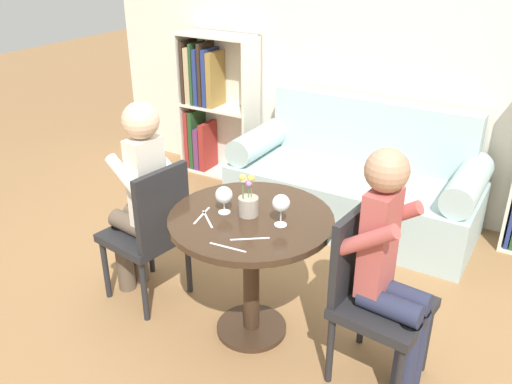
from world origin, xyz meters
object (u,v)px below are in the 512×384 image
Objects in this scene: bookshelf_left at (211,104)px; flower_vase at (248,202)px; wine_glass_right at (281,204)px; wine_glass_left at (224,196)px; chair_left at (151,229)px; couch at (355,185)px; chair_right at (371,291)px; person_left at (140,197)px; person_right at (391,270)px.

flower_vase is at bearing -49.95° from bookshelf_left.
wine_glass_left is at bearing -174.70° from wine_glass_right.
bookshelf_left reaches higher than wine_glass_right.
flower_vase is at bearing 102.79° from chair_left.
couch reaches higher than chair_right.
person_left is 7.50× the size of wine_glass_right.
wine_glass_left is (0.52, 0.01, 0.34)m from chair_left.
couch is at bearing 29.11° from chair_right.
person_left is at bearing 179.27° from wine_glass_left.
person_left is 1.01× the size of person_right.
wine_glass_right is (0.32, 0.03, 0.02)m from wine_glass_left.
flower_vase is at bearing -90.87° from couch.
flower_vase is (0.64, 0.05, 0.32)m from chair_left.
person_right is 0.91m from wine_glass_left.
flower_vase reaches higher than wine_glass_right.
wine_glass_right is (1.69, -1.79, 0.21)m from bookshelf_left.
flower_vase is at bearing 96.33° from person_right.
wine_glass_left is at bearing -52.96° from bookshelf_left.
couch is at bearing 165.11° from chair_left.
wine_glass_right is (-0.48, -0.04, 0.36)m from chair_right.
wine_glass_right is 0.71× the size of flower_vase.
couch reaches higher than wine_glass_right.
couch is 1.47× the size of person_left.
bookshelf_left reaches higher than chair_left.
person_right reaches higher than chair_left.
couch is 1.63m from wine_glass_right.
wine_glass_right is at bearing 5.30° from wine_glass_left.
bookshelf_left is 8.70× the size of wine_glass_left.
wine_glass_left is (-0.80, -0.07, 0.34)m from chair_right.
couch is 11.02× the size of wine_glass_right.
person_left is 1.49m from person_right.
bookshelf_left is 2.29m from wine_glass_left.
couch is 1.76m from person_left.
wine_glass_right reaches higher than wine_glass_left.
person_right is at bearing 100.68° from chair_left.
person_right reaches higher than wine_glass_right.
person_left reaches higher than couch.
couch is at bearing 31.69° from person_right.
flower_vase is (1.49, -1.78, 0.16)m from bookshelf_left.
flower_vase reaches higher than wine_glass_left.
chair_right is at bearing 4.86° from wine_glass_right.
couch is 1.71m from chair_left.
person_right reaches higher than chair_right.
flower_vase is (-0.20, 0.01, -0.05)m from wine_glass_right.
bookshelf_left is at bearing 130.05° from flower_vase.
bookshelf_left is at bearing 57.34° from person_right.
person_right is 0.79m from flower_vase.
bookshelf_left is at bearing 56.45° from chair_right.
flower_vase is at bearing 19.34° from wine_glass_left.
chair_right is at bearing -66.14° from couch.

